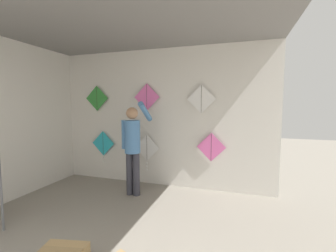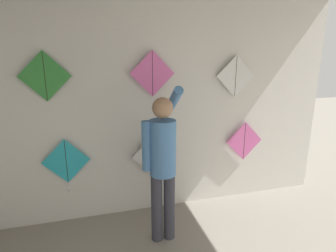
# 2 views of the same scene
# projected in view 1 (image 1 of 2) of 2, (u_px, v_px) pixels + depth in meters

# --- Properties ---
(back_panel) EXTENTS (4.88, 0.06, 2.80)m
(back_panel) POSITION_uv_depth(u_px,v_px,m) (153.00, 118.00, 4.69)
(back_panel) COLOR silver
(back_panel) RESTS_ON ground
(ceiling_slab) EXTENTS (4.88, 4.70, 0.04)m
(ceiling_slab) POSITION_uv_depth(u_px,v_px,m) (91.00, 9.00, 2.68)
(ceiling_slab) COLOR gray
(shopkeeper) EXTENTS (0.44, 0.59, 1.74)m
(shopkeeper) POSITION_uv_depth(u_px,v_px,m) (133.00, 143.00, 4.12)
(shopkeeper) COLOR #383842
(shopkeeper) RESTS_ON ground
(kite_0) EXTENTS (0.55, 0.04, 0.69)m
(kite_0) POSITION_uv_depth(u_px,v_px,m) (103.00, 144.00, 5.01)
(kite_0) COLOR #28B2C6
(kite_1) EXTENTS (0.55, 0.04, 0.76)m
(kite_1) POSITION_uv_depth(u_px,v_px,m) (147.00, 150.00, 4.70)
(kite_1) COLOR white
(kite_2) EXTENTS (0.55, 0.01, 0.55)m
(kite_2) POSITION_uv_depth(u_px,v_px,m) (211.00, 147.00, 4.28)
(kite_2) COLOR pink
(kite_3) EXTENTS (0.55, 0.01, 0.55)m
(kite_3) POSITION_uv_depth(u_px,v_px,m) (97.00, 98.00, 4.96)
(kite_3) COLOR #338C38
(kite_4) EXTENTS (0.55, 0.01, 0.55)m
(kite_4) POSITION_uv_depth(u_px,v_px,m) (147.00, 97.00, 4.59)
(kite_4) COLOR pink
(kite_5) EXTENTS (0.55, 0.01, 0.55)m
(kite_5) POSITION_uv_depth(u_px,v_px,m) (201.00, 99.00, 4.26)
(kite_5) COLOR white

